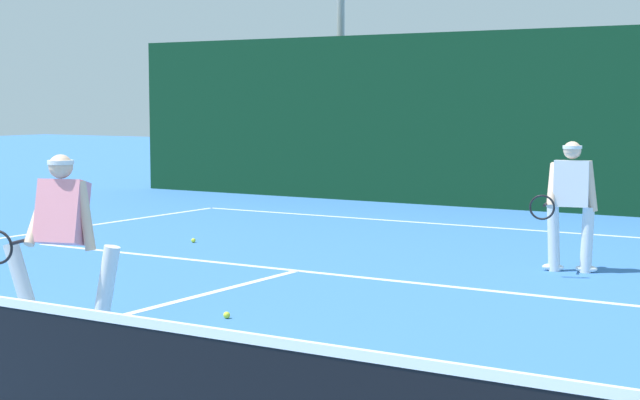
# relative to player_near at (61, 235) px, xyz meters

# --- Properties ---
(court_line_baseline_far) EXTENTS (10.71, 0.10, 0.01)m
(court_line_baseline_far) POSITION_rel_player_near_xyz_m (-0.06, 9.08, -0.86)
(court_line_baseline_far) COLOR white
(court_line_baseline_far) RESTS_ON ground_plane
(court_line_service) EXTENTS (8.73, 0.10, 0.01)m
(court_line_service) POSITION_rel_player_near_xyz_m (-0.06, 3.87, -0.86)
(court_line_service) COLOR white
(court_line_service) RESTS_ON ground_plane
(court_line_centre) EXTENTS (0.10, 6.40, 0.01)m
(court_line_centre) POSITION_rel_player_near_xyz_m (-0.06, 0.64, -0.86)
(court_line_centre) COLOR white
(court_line_centre) RESTS_ON ground_plane
(player_near) EXTENTS (1.12, 0.93, 1.59)m
(player_near) POSITION_rel_player_near_xyz_m (0.00, 0.00, 0.00)
(player_near) COLOR silver
(player_near) RESTS_ON ground_plane
(player_far) EXTENTS (0.66, 0.85, 1.57)m
(player_far) POSITION_rel_player_near_xyz_m (2.75, 5.54, -0.01)
(player_far) COLOR silver
(player_far) RESTS_ON ground_plane
(tennis_ball) EXTENTS (0.07, 0.07, 0.07)m
(tennis_ball) POSITION_rel_player_near_xyz_m (-2.68, 5.15, -0.83)
(tennis_ball) COLOR #D1E033
(tennis_ball) RESTS_ON ground_plane
(tennis_ball_extra) EXTENTS (0.07, 0.07, 0.07)m
(tennis_ball_extra) POSITION_rel_player_near_xyz_m (0.87, 1.24, -0.83)
(tennis_ball_extra) COLOR #D1E033
(tennis_ball_extra) RESTS_ON ground_plane
(back_fence_windscreen) EXTENTS (18.55, 0.12, 3.35)m
(back_fence_windscreen) POSITION_rel_player_near_xyz_m (-0.06, 11.88, 0.81)
(back_fence_windscreen) COLOR #0B321A
(back_fence_windscreen) RESTS_ON ground_plane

